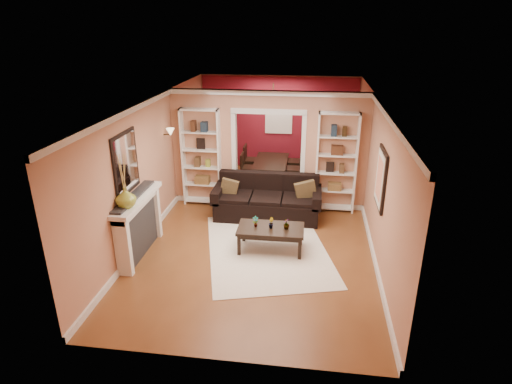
# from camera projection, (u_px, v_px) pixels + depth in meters

# --- Properties ---
(floor) EXTENTS (8.00, 8.00, 0.00)m
(floor) POSITION_uv_depth(u_px,v_px,m) (262.00, 225.00, 9.25)
(floor) COLOR brown
(floor) RESTS_ON ground
(ceiling) EXTENTS (8.00, 8.00, 0.00)m
(ceiling) POSITION_uv_depth(u_px,v_px,m) (263.00, 100.00, 8.25)
(ceiling) COLOR white
(ceiling) RESTS_ON ground
(wall_back) EXTENTS (8.00, 0.00, 8.00)m
(wall_back) POSITION_uv_depth(u_px,v_px,m) (279.00, 123.00, 12.43)
(wall_back) COLOR tan
(wall_back) RESTS_ON ground
(wall_front) EXTENTS (8.00, 0.00, 8.00)m
(wall_front) POSITION_uv_depth(u_px,v_px,m) (221.00, 272.00, 5.07)
(wall_front) COLOR tan
(wall_front) RESTS_ON ground
(wall_left) EXTENTS (0.00, 8.00, 8.00)m
(wall_left) POSITION_uv_depth(u_px,v_px,m) (157.00, 162.00, 9.03)
(wall_left) COLOR tan
(wall_left) RESTS_ON ground
(wall_right) EXTENTS (0.00, 8.00, 8.00)m
(wall_right) POSITION_uv_depth(u_px,v_px,m) (375.00, 171.00, 8.47)
(wall_right) COLOR tan
(wall_right) RESTS_ON ground
(partition_wall) EXTENTS (4.50, 0.15, 2.70)m
(partition_wall) POSITION_uv_depth(u_px,v_px,m) (268.00, 150.00, 9.85)
(partition_wall) COLOR tan
(partition_wall) RESTS_ON floor
(red_back_panel) EXTENTS (4.44, 0.04, 2.64)m
(red_back_panel) POSITION_uv_depth(u_px,v_px,m) (279.00, 124.00, 12.41)
(red_back_panel) COLOR maroon
(red_back_panel) RESTS_ON floor
(dining_window) EXTENTS (0.78, 0.03, 0.98)m
(dining_window) POSITION_uv_depth(u_px,v_px,m) (279.00, 117.00, 12.29)
(dining_window) COLOR #8CA5CC
(dining_window) RESTS_ON wall_back
(area_rug) EXTENTS (2.95, 3.57, 0.01)m
(area_rug) POSITION_uv_depth(u_px,v_px,m) (267.00, 248.00, 8.31)
(area_rug) COLOR white
(area_rug) RESTS_ON floor
(sofa) EXTENTS (2.38, 1.03, 0.93)m
(sofa) POSITION_uv_depth(u_px,v_px,m) (267.00, 198.00, 9.48)
(sofa) COLOR black
(sofa) RESTS_ON floor
(pillow_left) EXTENTS (0.38, 0.12, 0.37)m
(pillow_left) POSITION_uv_depth(u_px,v_px,m) (229.00, 189.00, 9.51)
(pillow_left) COLOR brown
(pillow_left) RESTS_ON sofa
(pillow_right) EXTENTS (0.46, 0.22, 0.44)m
(pillow_right) POSITION_uv_depth(u_px,v_px,m) (306.00, 191.00, 9.28)
(pillow_right) COLOR brown
(pillow_right) RESTS_ON sofa
(coffee_table) EXTENTS (1.26, 0.69, 0.48)m
(coffee_table) POSITION_uv_depth(u_px,v_px,m) (271.00, 239.00, 8.18)
(coffee_table) COLOR black
(coffee_table) RESTS_ON floor
(plant_left) EXTENTS (0.13, 0.11, 0.22)m
(plant_left) POSITION_uv_depth(u_px,v_px,m) (256.00, 222.00, 8.09)
(plant_left) COLOR #336626
(plant_left) RESTS_ON coffee_table
(plant_center) EXTENTS (0.11, 0.13, 0.20)m
(plant_center) POSITION_uv_depth(u_px,v_px,m) (271.00, 223.00, 8.05)
(plant_center) COLOR #336626
(plant_center) RESTS_ON coffee_table
(plant_right) EXTENTS (0.13, 0.13, 0.20)m
(plant_right) POSITION_uv_depth(u_px,v_px,m) (286.00, 224.00, 8.01)
(plant_right) COLOR #336626
(plant_right) RESTS_ON coffee_table
(bookshelf_left) EXTENTS (0.90, 0.30, 2.30)m
(bookshelf_left) POSITION_uv_depth(u_px,v_px,m) (202.00, 158.00, 9.96)
(bookshelf_left) COLOR white
(bookshelf_left) RESTS_ON floor
(bookshelf_right) EXTENTS (0.90, 0.30, 2.30)m
(bookshelf_right) POSITION_uv_depth(u_px,v_px,m) (336.00, 163.00, 9.58)
(bookshelf_right) COLOR white
(bookshelf_right) RESTS_ON floor
(fireplace) EXTENTS (0.32, 1.70, 1.16)m
(fireplace) POSITION_uv_depth(u_px,v_px,m) (140.00, 226.00, 7.92)
(fireplace) COLOR white
(fireplace) RESTS_ON floor
(vase) EXTENTS (0.39, 0.39, 0.36)m
(vase) POSITION_uv_depth(u_px,v_px,m) (126.00, 197.00, 7.22)
(vase) COLOR olive
(vase) RESTS_ON fireplace
(mirror) EXTENTS (0.03, 0.95, 1.10)m
(mirror) POSITION_uv_depth(u_px,v_px,m) (126.00, 163.00, 7.48)
(mirror) COLOR silver
(mirror) RESTS_ON wall_left
(wall_sconce) EXTENTS (0.18, 0.18, 0.22)m
(wall_sconce) POSITION_uv_depth(u_px,v_px,m) (168.00, 133.00, 9.34)
(wall_sconce) COLOR #FFE0A5
(wall_sconce) RESTS_ON wall_left
(framed_art) EXTENTS (0.04, 0.85, 1.05)m
(framed_art) POSITION_uv_depth(u_px,v_px,m) (380.00, 179.00, 7.48)
(framed_art) COLOR black
(framed_art) RESTS_ON wall_right
(dining_table) EXTENTS (1.60, 0.89, 0.56)m
(dining_table) POSITION_uv_depth(u_px,v_px,m) (272.00, 170.00, 11.77)
(dining_table) COLOR black
(dining_table) RESTS_ON floor
(dining_chair_nw) EXTENTS (0.54, 0.54, 0.85)m
(dining_chair_nw) POSITION_uv_depth(u_px,v_px,m) (251.00, 168.00, 11.51)
(dining_chair_nw) COLOR black
(dining_chair_nw) RESTS_ON floor
(dining_chair_ne) EXTENTS (0.45, 0.45, 0.89)m
(dining_chair_ne) POSITION_uv_depth(u_px,v_px,m) (292.00, 169.00, 11.36)
(dining_chair_ne) COLOR black
(dining_chair_ne) RESTS_ON floor
(dining_chair_sw) EXTENTS (0.55, 0.55, 0.91)m
(dining_chair_sw) POSITION_uv_depth(u_px,v_px,m) (254.00, 160.00, 12.05)
(dining_chair_sw) COLOR black
(dining_chair_sw) RESTS_ON floor
(dining_chair_se) EXTENTS (0.56, 0.56, 0.93)m
(dining_chair_se) POSITION_uv_depth(u_px,v_px,m) (293.00, 162.00, 11.91)
(dining_chair_se) COLOR black
(dining_chair_se) RESTS_ON floor
(chandelier) EXTENTS (0.50, 0.50, 0.30)m
(chandelier) POSITION_uv_depth(u_px,v_px,m) (275.00, 108.00, 10.98)
(chandelier) COLOR #382D19
(chandelier) RESTS_ON ceiling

